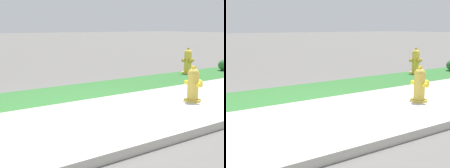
{
  "view_description": "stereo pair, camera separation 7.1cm",
  "coord_description": "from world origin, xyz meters",
  "views": [
    {
      "loc": [
        -2.47,
        -3.96,
        1.45
      ],
      "look_at": [
        0.77,
        0.62,
        0.4
      ],
      "focal_mm": 50.0,
      "sensor_mm": 36.0,
      "label": 1
    },
    {
      "loc": [
        -2.41,
        -4.0,
        1.45
      ],
      "look_at": [
        0.77,
        0.62,
        0.4
      ],
      "focal_mm": 50.0,
      "sensor_mm": 36.0,
      "label": 2
    }
  ],
  "objects": [
    {
      "name": "ground_plane",
      "position": [
        0.0,
        0.0,
        0.0
      ],
      "size": [
        120.0,
        120.0,
        0.0
      ],
      "primitive_type": "plane",
      "color": "#5B5956"
    },
    {
      "name": "sidewalk_pavement",
      "position": [
        0.0,
        0.0,
        0.01
      ],
      "size": [
        18.0,
        2.49,
        0.01
      ],
      "primitive_type": "cube",
      "color": "#BCB7AD",
      "rests_on": "ground"
    },
    {
      "name": "grass_verge",
      "position": [
        0.0,
        2.06,
        0.0
      ],
      "size": [
        18.0,
        1.63,
        0.01
      ],
      "primitive_type": "cube",
      "color": "#2D662D",
      "rests_on": "ground"
    },
    {
      "name": "street_curb",
      "position": [
        0.0,
        -1.33,
        0.06
      ],
      "size": [
        18.0,
        0.16,
        0.12
      ],
      "primitive_type": "cube",
      "color": "#BCB7AD",
      "rests_on": "ground"
    },
    {
      "name": "fire_hydrant_far_end",
      "position": [
        4.94,
        2.48,
        0.38
      ],
      "size": [
        0.41,
        0.38,
        0.79
      ],
      "rotation": [
        0.0,
        0.0,
        2.84
      ],
      "color": "gold",
      "rests_on": "ground"
    },
    {
      "name": "fire_hydrant_at_driveway",
      "position": [
        2.21,
        -0.05,
        0.33
      ],
      "size": [
        0.37,
        0.39,
        0.7
      ],
      "rotation": [
        0.0,
        0.0,
        4.69
      ],
      "color": "gold",
      "rests_on": "ground"
    }
  ]
}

